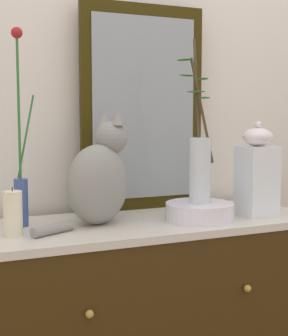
{
  "coord_description": "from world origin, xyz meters",
  "views": [
    {
      "loc": [
        -0.66,
        -1.54,
        1.27
      ],
      "look_at": [
        0.0,
        0.0,
        1.1
      ],
      "focal_mm": 53.4,
      "sensor_mm": 36.0,
      "label": 1
    }
  ],
  "objects_px": {
    "vase_slim_green": "(21,175)",
    "vase_glass_clear": "(200,163)",
    "mirror_leaning": "(143,108)",
    "candle_pillar": "(13,214)",
    "cat_sitting": "(99,178)",
    "bowl_porcelain": "(200,211)",
    "jar_lidded_porcelain": "(257,173)"
  },
  "relations": [
    {
      "from": "cat_sitting",
      "to": "jar_lidded_porcelain",
      "type": "bearing_deg",
      "value": -8.76
    },
    {
      "from": "bowl_porcelain",
      "to": "cat_sitting",
      "type": "bearing_deg",
      "value": 167.19
    },
    {
      "from": "vase_slim_green",
      "to": "vase_glass_clear",
      "type": "relative_size",
      "value": 1.14
    },
    {
      "from": "cat_sitting",
      "to": "jar_lidded_porcelain",
      "type": "xyz_separation_m",
      "value": [
        0.56,
        -0.09,
        0.0
      ]
    },
    {
      "from": "vase_slim_green",
      "to": "vase_glass_clear",
      "type": "bearing_deg",
      "value": -13.9
    },
    {
      "from": "bowl_porcelain",
      "to": "vase_glass_clear",
      "type": "bearing_deg",
      "value": -144.27
    },
    {
      "from": "vase_slim_green",
      "to": "vase_glass_clear",
      "type": "distance_m",
      "value": 0.59
    },
    {
      "from": "vase_glass_clear",
      "to": "jar_lidded_porcelain",
      "type": "height_order",
      "value": "vase_glass_clear"
    },
    {
      "from": "cat_sitting",
      "to": "vase_slim_green",
      "type": "relative_size",
      "value": 0.6
    },
    {
      "from": "mirror_leaning",
      "to": "candle_pillar",
      "type": "bearing_deg",
      "value": -154.29
    },
    {
      "from": "bowl_porcelain",
      "to": "jar_lidded_porcelain",
      "type": "xyz_separation_m",
      "value": [
        0.23,
        -0.01,
        0.12
      ]
    },
    {
      "from": "vase_slim_green",
      "to": "jar_lidded_porcelain",
      "type": "xyz_separation_m",
      "value": [
        0.8,
        -0.15,
        -0.02
      ]
    },
    {
      "from": "mirror_leaning",
      "to": "cat_sitting",
      "type": "relative_size",
      "value": 2.02
    },
    {
      "from": "bowl_porcelain",
      "to": "vase_glass_clear",
      "type": "relative_size",
      "value": 0.42
    },
    {
      "from": "bowl_porcelain",
      "to": "jar_lidded_porcelain",
      "type": "relative_size",
      "value": 0.69
    },
    {
      "from": "vase_slim_green",
      "to": "candle_pillar",
      "type": "relative_size",
      "value": 4.3
    },
    {
      "from": "cat_sitting",
      "to": "vase_slim_green",
      "type": "xyz_separation_m",
      "value": [
        -0.24,
        0.06,
        0.02
      ]
    },
    {
      "from": "mirror_leaning",
      "to": "candle_pillar",
      "type": "distance_m",
      "value": 0.67
    },
    {
      "from": "cat_sitting",
      "to": "candle_pillar",
      "type": "bearing_deg",
      "value": -168.1
    },
    {
      "from": "vase_glass_clear",
      "to": "candle_pillar",
      "type": "distance_m",
      "value": 0.63
    },
    {
      "from": "bowl_porcelain",
      "to": "jar_lidded_porcelain",
      "type": "distance_m",
      "value": 0.26
    },
    {
      "from": "mirror_leaning",
      "to": "vase_glass_clear",
      "type": "height_order",
      "value": "mirror_leaning"
    },
    {
      "from": "cat_sitting",
      "to": "vase_glass_clear",
      "type": "relative_size",
      "value": 0.69
    },
    {
      "from": "vase_glass_clear",
      "to": "jar_lidded_porcelain",
      "type": "bearing_deg",
      "value": -2.08
    },
    {
      "from": "vase_glass_clear",
      "to": "candle_pillar",
      "type": "relative_size",
      "value": 3.77
    },
    {
      "from": "vase_glass_clear",
      "to": "candle_pillar",
      "type": "bearing_deg",
      "value": 178.39
    },
    {
      "from": "cat_sitting",
      "to": "bowl_porcelain",
      "type": "distance_m",
      "value": 0.36
    },
    {
      "from": "mirror_leaning",
      "to": "cat_sitting",
      "type": "distance_m",
      "value": 0.39
    },
    {
      "from": "vase_slim_green",
      "to": "jar_lidded_porcelain",
      "type": "relative_size",
      "value": 1.87
    },
    {
      "from": "cat_sitting",
      "to": "vase_glass_clear",
      "type": "height_order",
      "value": "vase_glass_clear"
    },
    {
      "from": "mirror_leaning",
      "to": "bowl_porcelain",
      "type": "height_order",
      "value": "mirror_leaning"
    },
    {
      "from": "cat_sitting",
      "to": "vase_slim_green",
      "type": "bearing_deg",
      "value": 165.18
    }
  ]
}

